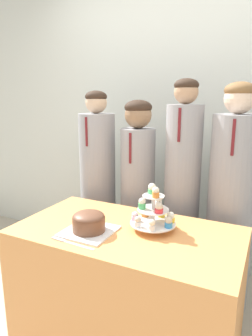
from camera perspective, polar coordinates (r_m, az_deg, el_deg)
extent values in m
cube|color=silver|center=(2.65, 11.09, 10.24)|extent=(9.00, 0.06, 2.70)
cube|color=#EF9951|center=(1.94, 0.13, -21.57)|extent=(1.29, 0.70, 0.73)
cube|color=white|center=(1.74, -7.05, -11.87)|extent=(0.27, 0.27, 0.01)
cylinder|color=brown|center=(1.72, -7.09, -10.53)|extent=(0.18, 0.18, 0.08)
ellipsoid|color=brown|center=(1.70, -7.13, -9.22)|extent=(0.18, 0.18, 0.06)
cube|color=silver|center=(1.60, -9.00, -14.36)|extent=(0.19, 0.03, 0.00)
cube|color=#B2B2B7|center=(1.68, -12.76, -13.13)|extent=(0.08, 0.02, 0.01)
cylinder|color=silver|center=(1.73, 5.17, -8.47)|extent=(0.02, 0.02, 0.21)
cylinder|color=silver|center=(1.75, 5.13, -10.39)|extent=(0.26, 0.26, 0.01)
cylinder|color=silver|center=(1.72, 5.19, -7.90)|extent=(0.18, 0.18, 0.01)
cylinder|color=silver|center=(1.69, 5.24, -5.33)|extent=(0.12, 0.12, 0.01)
cylinder|color=yellow|center=(1.83, 6.77, -8.75)|extent=(0.04, 0.04, 0.03)
sphere|color=beige|center=(1.82, 6.79, -7.94)|extent=(0.04, 0.04, 0.04)
cylinder|color=orange|center=(1.83, 3.66, -8.76)|extent=(0.05, 0.05, 0.03)
sphere|color=silver|center=(1.82, 3.67, -7.99)|extent=(0.04, 0.04, 0.04)
cylinder|color=pink|center=(1.76, 1.74, -9.62)|extent=(0.04, 0.04, 0.02)
sphere|color=silver|center=(1.75, 1.75, -8.91)|extent=(0.04, 0.04, 0.04)
cylinder|color=white|center=(1.68, 2.25, -10.62)|extent=(0.04, 0.04, 0.03)
sphere|color=beige|center=(1.67, 2.26, -9.77)|extent=(0.04, 0.04, 0.04)
cylinder|color=white|center=(1.65, 4.93, -11.22)|extent=(0.04, 0.04, 0.03)
sphere|color=#F4E5C6|center=(1.64, 4.95, -10.34)|extent=(0.04, 0.04, 0.04)
cylinder|color=#3893DB|center=(1.69, 8.10, -10.68)|extent=(0.04, 0.04, 0.03)
sphere|color=beige|center=(1.68, 8.13, -9.86)|extent=(0.04, 0.04, 0.04)
cylinder|color=yellow|center=(1.76, 8.46, -9.78)|extent=(0.05, 0.05, 0.03)
sphere|color=white|center=(1.75, 8.49, -8.98)|extent=(0.05, 0.05, 0.05)
cylinder|color=white|center=(1.77, 6.18, -6.76)|extent=(0.04, 0.04, 0.03)
sphere|color=white|center=(1.76, 6.20, -5.98)|extent=(0.04, 0.04, 0.04)
cylinder|color=#4CB766|center=(1.72, 3.08, -7.22)|extent=(0.04, 0.04, 0.03)
sphere|color=white|center=(1.71, 3.09, -6.34)|extent=(0.04, 0.04, 0.04)
cylinder|color=#E5333D|center=(1.67, 6.29, -8.09)|extent=(0.05, 0.05, 0.02)
sphere|color=beige|center=(1.66, 6.31, -7.28)|extent=(0.04, 0.04, 0.04)
cylinder|color=#4CB766|center=(1.72, 4.97, -4.46)|extent=(0.05, 0.05, 0.02)
sphere|color=#F4E5C6|center=(1.71, 4.98, -3.63)|extent=(0.05, 0.05, 0.05)
cylinder|color=orange|center=(1.65, 5.68, -5.11)|extent=(0.04, 0.04, 0.03)
sphere|color=#F4E5C6|center=(1.65, 5.70, -4.23)|extent=(0.04, 0.04, 0.04)
cylinder|color=#939399|center=(2.52, -5.32, -5.26)|extent=(0.29, 0.29, 1.36)
sphere|color=#D6AD89|center=(2.40, -5.70, 12.29)|extent=(0.17, 0.17, 0.17)
ellipsoid|color=#332319|center=(2.40, -5.73, 13.39)|extent=(0.17, 0.17, 0.09)
cube|color=maroon|center=(2.29, -7.55, 6.84)|extent=(0.02, 0.01, 0.22)
cylinder|color=#939399|center=(2.38, 2.17, -7.65)|extent=(0.26, 0.26, 1.25)
sphere|color=#8E6B4C|center=(2.23, 2.33, 10.07)|extent=(0.20, 0.20, 0.20)
ellipsoid|color=#332319|center=(2.23, 2.35, 11.48)|extent=(0.20, 0.20, 0.11)
cube|color=maroon|center=(2.14, 0.81, 3.76)|extent=(0.02, 0.01, 0.22)
cylinder|color=#939399|center=(2.24, 10.48, -6.81)|extent=(0.26, 0.26, 1.43)
sphere|color=tan|center=(2.11, 11.39, 14.02)|extent=(0.16, 0.16, 0.16)
ellipsoid|color=#332319|center=(2.11, 11.44, 15.23)|extent=(0.17, 0.17, 0.09)
cube|color=maroon|center=(1.99, 10.12, 8.05)|extent=(0.02, 0.01, 0.22)
cylinder|color=#939399|center=(2.19, 19.16, -8.63)|extent=(0.31, 0.31, 1.37)
sphere|color=beige|center=(2.05, 20.81, 12.22)|extent=(0.19, 0.19, 0.19)
ellipsoid|color=brown|center=(2.05, 20.93, 13.69)|extent=(0.19, 0.19, 0.11)
cube|color=maroon|center=(1.90, 19.76, 5.48)|extent=(0.02, 0.01, 0.22)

